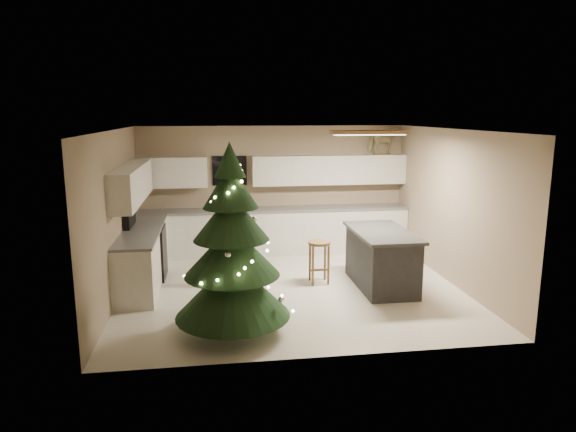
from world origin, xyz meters
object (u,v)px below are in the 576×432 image
object	(u,v)px
island	(381,258)
christmas_tree	(232,257)
bar_stool	(319,252)
toddler	(230,260)
rocking_horse	(384,141)

from	to	relation	value
island	christmas_tree	xyz separation A→B (m)	(-2.52, -1.47, 0.55)
bar_stool	toddler	size ratio (longest dim) A/B	0.82
island	christmas_tree	size ratio (longest dim) A/B	0.68
christmas_tree	rocking_horse	distance (m)	5.29
bar_stool	toddler	bearing A→B (deg)	176.81
bar_stool	christmas_tree	xyz separation A→B (m)	(-1.53, -1.80, 0.49)
bar_stool	toddler	world-z (taller)	toddler
island	christmas_tree	distance (m)	2.97
toddler	rocking_horse	distance (m)	4.30
bar_stool	christmas_tree	size ratio (longest dim) A/B	0.29
toddler	island	bearing A→B (deg)	-40.33
bar_stool	island	bearing A→B (deg)	-18.41
bar_stool	rocking_horse	distance (m)	3.28
island	rocking_horse	bearing A→B (deg)	71.99
rocking_horse	toddler	bearing A→B (deg)	105.97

